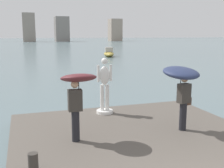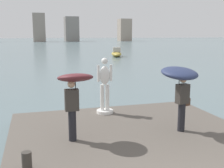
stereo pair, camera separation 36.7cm
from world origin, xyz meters
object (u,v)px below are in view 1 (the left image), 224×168
at_px(onlooker_left, 78,88).
at_px(mooring_bollard, 33,162).
at_px(statue_white_figure, 105,89).
at_px(boat_near, 109,53).
at_px(onlooker_right, 182,80).

bearing_deg(onlooker_left, mooring_bollard, -131.70).
height_order(statue_white_figure, mooring_bollard, statue_white_figure).
xyz_separation_m(mooring_bollard, boat_near, (12.55, 34.27, -0.11)).
bearing_deg(onlooker_left, boat_near, 71.08).
distance_m(statue_white_figure, onlooker_right, 3.13).
relative_size(statue_white_figure, boat_near, 0.45).
relative_size(onlooker_right, mooring_bollard, 4.96).
relative_size(onlooker_left, onlooker_right, 0.97).
height_order(onlooker_left, boat_near, onlooker_left).
relative_size(onlooker_left, mooring_bollard, 4.81).
xyz_separation_m(statue_white_figure, mooring_bollard, (-2.79, -3.86, -0.75)).
height_order(onlooker_left, mooring_bollard, onlooker_left).
relative_size(mooring_bollard, boat_near, 0.09).
height_order(onlooker_right, boat_near, onlooker_right).
bearing_deg(boat_near, onlooker_right, -103.75).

